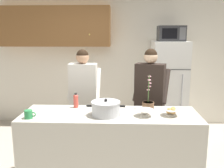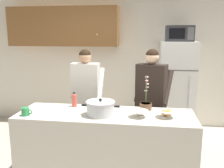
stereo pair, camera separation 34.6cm
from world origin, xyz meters
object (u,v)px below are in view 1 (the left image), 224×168
at_px(microwave, 171,34).
at_px(bread_bowl, 171,111).
at_px(cooking_pot, 106,108).
at_px(potted_orchid, 148,104).
at_px(person_near_pot, 83,90).
at_px(person_by_sink, 150,91).
at_px(refrigerator, 168,87).
at_px(coffee_mug, 29,114).
at_px(empty_bowl, 145,112).
at_px(bottle_near_edge, 76,100).

xyz_separation_m(microwave, bread_bowl, (-0.31, -1.88, -0.89)).
bearing_deg(cooking_pot, potted_orchid, 28.95).
distance_m(person_near_pot, person_by_sink, 1.00).
bearing_deg(refrigerator, cooking_pot, -119.30).
distance_m(person_by_sink, coffee_mug, 1.73).
height_order(microwave, coffee_mug, microwave).
distance_m(microwave, cooking_pot, 2.34).
distance_m(microwave, bread_bowl, 2.10).
xyz_separation_m(refrigerator, microwave, (0.00, -0.02, 1.00)).
bearing_deg(empty_bowl, bottle_near_edge, 160.20).
distance_m(coffee_mug, bottle_near_edge, 0.64).
xyz_separation_m(refrigerator, potted_orchid, (-0.55, -1.63, 0.13)).
bearing_deg(cooking_pot, bread_bowl, 1.38).
relative_size(empty_bowl, bottle_near_edge, 1.07).
bearing_deg(empty_bowl, cooking_pot, 178.79).
distance_m(person_near_pot, bottle_near_edge, 0.60).
xyz_separation_m(empty_bowl, bottle_near_edge, (-0.86, 0.31, 0.05)).
bearing_deg(coffee_mug, empty_bowl, 5.71).
height_order(bread_bowl, bottle_near_edge, bottle_near_edge).
bearing_deg(microwave, person_near_pot, -145.95).
distance_m(coffee_mug, potted_orchid, 1.45).
height_order(person_by_sink, cooking_pot, person_by_sink).
bearing_deg(bread_bowl, person_by_sink, 102.45).
relative_size(person_by_sink, bread_bowl, 7.91).
bearing_deg(person_by_sink, bread_bowl, -77.55).
height_order(refrigerator, potted_orchid, refrigerator).
height_order(coffee_mug, empty_bowl, coffee_mug).
relative_size(person_near_pot, bread_bowl, 7.82).
relative_size(person_near_pot, potted_orchid, 3.76).
relative_size(refrigerator, person_by_sink, 1.04).
distance_m(bread_bowl, bottle_near_edge, 1.20).
bearing_deg(coffee_mug, refrigerator, 46.74).
relative_size(refrigerator, empty_bowl, 8.31).
height_order(microwave, person_near_pot, microwave).
bearing_deg(person_by_sink, bottle_near_edge, -154.12).
bearing_deg(bottle_near_edge, refrigerator, 47.51).
distance_m(empty_bowl, potted_orchid, 0.31).
bearing_deg(coffee_mug, microwave, 46.43).
xyz_separation_m(microwave, bottle_near_edge, (-1.48, -1.60, -0.85)).
bearing_deg(bread_bowl, refrigerator, 80.67).
bearing_deg(coffee_mug, potted_orchid, 17.25).
bearing_deg(cooking_pot, coffee_mug, -170.70).
height_order(cooking_pot, coffee_mug, cooking_pot).
xyz_separation_m(bread_bowl, potted_orchid, (-0.24, 0.27, 0.02)).
xyz_separation_m(person_near_pot, coffee_mug, (-0.46, -1.04, -0.05)).
xyz_separation_m(bread_bowl, bottle_near_edge, (-1.17, 0.28, 0.04)).
distance_m(cooking_pot, coffee_mug, 0.87).
relative_size(person_by_sink, potted_orchid, 3.80).
xyz_separation_m(microwave, person_by_sink, (-0.48, -1.11, -0.83)).
bearing_deg(person_by_sink, person_near_pot, 173.55).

